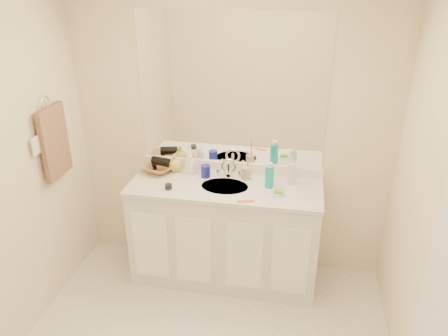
% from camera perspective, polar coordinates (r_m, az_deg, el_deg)
% --- Properties ---
extents(wall_back, '(2.60, 0.02, 2.40)m').
position_cam_1_polar(wall_back, '(3.55, 0.95, 4.40)').
color(wall_back, '#F8EAC2').
rests_on(wall_back, floor).
extents(wall_right, '(0.02, 2.60, 2.40)m').
position_cam_1_polar(wall_right, '(2.46, 26.91, -8.80)').
color(wall_right, '#F8EAC2').
rests_on(wall_right, floor).
extents(vanity_cabinet, '(1.50, 0.55, 0.85)m').
position_cam_1_polar(vanity_cabinet, '(3.67, 0.14, -8.52)').
color(vanity_cabinet, silver).
rests_on(vanity_cabinet, floor).
extents(countertop, '(1.52, 0.57, 0.03)m').
position_cam_1_polar(countertop, '(3.44, 0.15, -2.43)').
color(countertop, silver).
rests_on(countertop, vanity_cabinet).
extents(backsplash, '(1.52, 0.03, 0.08)m').
position_cam_1_polar(backsplash, '(3.65, 0.88, 0.21)').
color(backsplash, white).
rests_on(backsplash, countertop).
extents(sink_basin, '(0.37, 0.37, 0.02)m').
position_cam_1_polar(sink_basin, '(3.42, 0.09, -2.54)').
color(sink_basin, beige).
rests_on(sink_basin, countertop).
extents(faucet, '(0.02, 0.02, 0.11)m').
position_cam_1_polar(faucet, '(3.55, 0.61, -0.25)').
color(faucet, silver).
rests_on(faucet, countertop).
extents(mirror, '(1.48, 0.01, 1.20)m').
position_cam_1_polar(mirror, '(3.43, 0.98, 9.99)').
color(mirror, white).
rests_on(mirror, wall_back).
extents(blue_mug, '(0.09, 0.09, 0.10)m').
position_cam_1_polar(blue_mug, '(3.54, -2.42, -0.40)').
color(blue_mug, navy).
rests_on(blue_mug, countertop).
extents(tan_cup, '(0.10, 0.10, 0.10)m').
position_cam_1_polar(tan_cup, '(3.51, 2.91, -0.66)').
color(tan_cup, tan).
rests_on(tan_cup, countertop).
extents(toothbrush, '(0.02, 0.04, 0.18)m').
position_cam_1_polar(toothbrush, '(3.47, 3.11, 0.82)').
color(toothbrush, '#FB42A9').
rests_on(toothbrush, tan_cup).
extents(mouthwash_bottle, '(0.08, 0.08, 0.16)m').
position_cam_1_polar(mouthwash_bottle, '(3.39, 5.96, -1.21)').
color(mouthwash_bottle, '#0EACA1').
rests_on(mouthwash_bottle, countertop).
extents(clear_pump_bottle, '(0.08, 0.08, 0.17)m').
position_cam_1_polar(clear_pump_bottle, '(3.47, 8.78, -0.70)').
color(clear_pump_bottle, silver).
rests_on(clear_pump_bottle, countertop).
extents(soap_dish, '(0.12, 0.11, 0.01)m').
position_cam_1_polar(soap_dish, '(3.32, 7.13, -3.34)').
color(soap_dish, silver).
rests_on(soap_dish, countertop).
extents(green_soap, '(0.07, 0.05, 0.02)m').
position_cam_1_polar(green_soap, '(3.31, 7.15, -3.06)').
color(green_soap, '#69BE2E').
rests_on(green_soap, soap_dish).
extents(orange_comb, '(0.13, 0.06, 0.01)m').
position_cam_1_polar(orange_comb, '(3.20, 2.83, -4.37)').
color(orange_comb, '#F04E19').
rests_on(orange_comb, countertop).
extents(dark_jar, '(0.06, 0.06, 0.04)m').
position_cam_1_polar(dark_jar, '(3.39, -7.27, -2.41)').
color(dark_jar, black).
rests_on(dark_jar, countertop).
extents(soap_bottle_white, '(0.07, 0.07, 0.17)m').
position_cam_1_polar(soap_bottle_white, '(3.61, -3.68, 0.63)').
color(soap_bottle_white, white).
rests_on(soap_bottle_white, countertop).
extents(soap_bottle_cream, '(0.08, 0.08, 0.16)m').
position_cam_1_polar(soap_bottle_cream, '(3.59, -4.37, 0.45)').
color(soap_bottle_cream, '#F6E9C9').
rests_on(soap_bottle_cream, countertop).
extents(soap_bottle_yellow, '(0.12, 0.12, 0.15)m').
position_cam_1_polar(soap_bottle_yellow, '(3.65, -6.42, 0.73)').
color(soap_bottle_yellow, gold).
rests_on(soap_bottle_yellow, countertop).
extents(wicker_basket, '(0.35, 0.35, 0.07)m').
position_cam_1_polar(wicker_basket, '(3.68, -8.51, 0.08)').
color(wicker_basket, olive).
rests_on(wicker_basket, countertop).
extents(hair_dryer, '(0.16, 0.11, 0.07)m').
position_cam_1_polar(hair_dryer, '(3.65, -8.26, 0.86)').
color(hair_dryer, black).
rests_on(hair_dryer, wicker_basket).
extents(towel_ring, '(0.01, 0.11, 0.11)m').
position_cam_1_polar(towel_ring, '(3.42, -22.33, 7.84)').
color(towel_ring, silver).
rests_on(towel_ring, wall_left).
extents(hand_towel, '(0.04, 0.32, 0.55)m').
position_cam_1_polar(hand_towel, '(3.50, -21.25, 3.17)').
color(hand_towel, brown).
rests_on(hand_towel, towel_ring).
extents(switch_plate, '(0.01, 0.08, 0.13)m').
position_cam_1_polar(switch_plate, '(3.34, -23.39, 2.68)').
color(switch_plate, white).
rests_on(switch_plate, wall_left).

